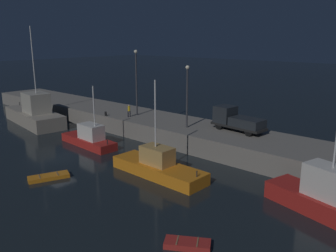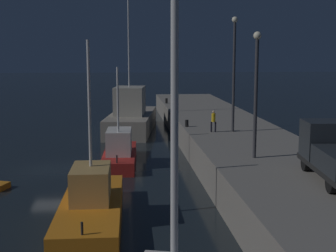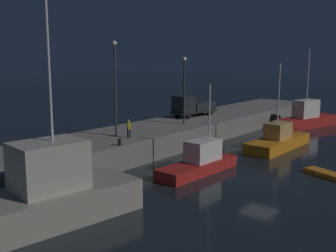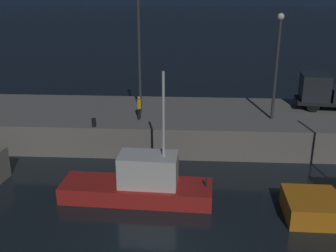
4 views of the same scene
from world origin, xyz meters
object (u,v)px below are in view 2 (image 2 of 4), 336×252
(lamp_post_east, at_px, (256,84))
(lamp_post_west, at_px, (234,66))
(utility_truck, at_px, (335,154))
(dockworker, at_px, (213,120))
(fishing_trawler_red, at_px, (131,117))
(bollard_west, at_px, (187,123))
(fishing_boat_blue, at_px, (120,152))
(bollard_central, at_px, (166,101))
(fishing_boat_orange, at_px, (91,205))

(lamp_post_east, bearing_deg, lamp_post_west, 174.63)
(utility_truck, height_order, dockworker, utility_truck)
(fishing_trawler_red, bearing_deg, bollard_west, 21.45)
(dockworker, xyz_separation_m, bollard_west, (-2.72, -1.61, -0.64))
(fishing_trawler_red, relative_size, lamp_post_west, 1.60)
(fishing_trawler_red, relative_size, fishing_boat_blue, 1.67)
(lamp_post_west, height_order, bollard_central, lamp_post_west)
(lamp_post_east, bearing_deg, fishing_trawler_red, -163.92)
(dockworker, bearing_deg, fishing_boat_orange, -32.61)
(fishing_trawler_red, height_order, lamp_post_west, fishing_trawler_red)
(lamp_post_east, bearing_deg, dockworker, -175.96)
(fishing_boat_blue, relative_size, utility_truck, 1.29)
(utility_truck, xyz_separation_m, bollard_west, (-16.51, -4.68, -0.93))
(lamp_post_east, relative_size, dockworker, 4.34)
(fishing_boat_blue, bearing_deg, fishing_boat_orange, -6.11)
(lamp_post_west, xyz_separation_m, bollard_central, (-20.48, -3.07, -4.57))
(fishing_boat_blue, xyz_separation_m, bollard_west, (-3.63, 5.29, 1.44))
(dockworker, height_order, bollard_central, dockworker)
(fishing_boat_blue, height_order, lamp_post_west, lamp_post_west)
(fishing_boat_orange, height_order, utility_truck, fishing_boat_orange)
(fishing_boat_blue, bearing_deg, dockworker, 97.47)
(utility_truck, bearing_deg, bollard_central, -172.27)
(lamp_post_west, bearing_deg, bollard_west, -130.38)
(fishing_trawler_red, height_order, lamp_post_east, fishing_trawler_red)
(fishing_boat_blue, height_order, fishing_boat_orange, fishing_boat_orange)
(lamp_post_west, distance_m, bollard_west, 6.12)
(fishing_boat_blue, xyz_separation_m, utility_truck, (12.88, 9.97, 2.37))
(bollard_central, bearing_deg, lamp_post_west, 8.52)
(fishing_boat_blue, relative_size, fishing_boat_orange, 0.86)
(lamp_post_west, distance_m, lamp_post_east, 9.08)
(fishing_trawler_red, xyz_separation_m, fishing_boat_orange, (26.15, -2.38, -0.63))
(fishing_boat_orange, xyz_separation_m, lamp_post_east, (-3.85, 8.80, 5.35))
(bollard_west, bearing_deg, dockworker, 30.65)
(lamp_post_west, bearing_deg, utility_truck, 6.54)
(fishing_boat_blue, relative_size, bollard_central, 13.99)
(lamp_post_east, xyz_separation_m, bollard_central, (-29.49, -2.22, -3.83))
(lamp_post_west, relative_size, dockworker, 5.24)
(fishing_boat_orange, xyz_separation_m, bollard_central, (-33.35, 6.58, 1.52))
(fishing_trawler_red, bearing_deg, lamp_post_west, 28.71)
(bollard_west, bearing_deg, bollard_central, 179.93)
(lamp_post_west, height_order, lamp_post_east, lamp_post_west)
(fishing_boat_blue, bearing_deg, lamp_post_west, 96.78)
(bollard_central, bearing_deg, utility_truck, 7.73)
(fishing_boat_blue, bearing_deg, fishing_trawler_red, 175.57)
(fishing_trawler_red, xyz_separation_m, bollard_west, (10.65, 4.18, 0.88))
(fishing_boat_blue, xyz_separation_m, fishing_boat_orange, (11.87, -1.27, -0.07))
(fishing_boat_orange, height_order, lamp_post_east, lamp_post_east)
(utility_truck, relative_size, dockworker, 3.91)
(fishing_boat_blue, xyz_separation_m, dockworker, (-0.90, 6.90, 2.08))
(lamp_post_west, bearing_deg, dockworker, -86.42)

